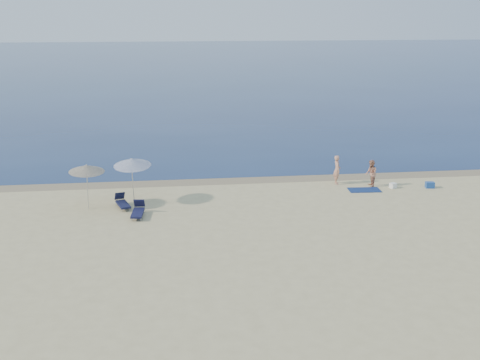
# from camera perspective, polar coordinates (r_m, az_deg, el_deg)

# --- Properties ---
(ground) EXTENTS (160.00, 160.00, 0.00)m
(ground) POSITION_cam_1_polar(r_m,az_deg,el_deg) (19.26, 15.50, -15.72)
(ground) COLOR #CBBD87
(ground) RESTS_ON ground
(sea) EXTENTS (240.00, 160.00, 0.01)m
(sea) POSITION_cam_1_polar(r_m,az_deg,el_deg) (115.65, -3.69, 10.98)
(sea) COLOR #0C1E48
(sea) RESTS_ON ground
(wet_sand_strip) EXTENTS (240.00, 1.60, 0.00)m
(wet_sand_strip) POSITION_cam_1_polar(r_m,az_deg,el_deg) (36.47, 4.05, 0.11)
(wet_sand_strip) COLOR #847254
(wet_sand_strip) RESTS_ON ground
(person_left) EXTENTS (0.44, 0.64, 1.70)m
(person_left) POSITION_cam_1_polar(r_m,az_deg,el_deg) (35.64, 9.18, 0.97)
(person_left) COLOR tan
(person_left) RESTS_ON ground
(person_right) EXTENTS (0.66, 0.82, 1.57)m
(person_right) POSITION_cam_1_polar(r_m,az_deg,el_deg) (35.42, 12.33, 0.61)
(person_right) COLOR tan
(person_right) RESTS_ON ground
(beach_towel) EXTENTS (1.84, 1.09, 0.03)m
(beach_towel) POSITION_cam_1_polar(r_m,az_deg,el_deg) (34.84, 11.71, -0.93)
(beach_towel) COLOR navy
(beach_towel) RESTS_ON ground
(white_bag) EXTENTS (0.44, 0.41, 0.30)m
(white_bag) POSITION_cam_1_polar(r_m,az_deg,el_deg) (35.60, 14.30, -0.51)
(white_bag) COLOR white
(white_bag) RESTS_ON ground
(blue_cooler) EXTENTS (0.52, 0.40, 0.34)m
(blue_cooler) POSITION_cam_1_polar(r_m,az_deg,el_deg) (36.21, 17.56, -0.45)
(blue_cooler) COLOR #1B4493
(blue_cooler) RESTS_ON ground
(umbrella_near) EXTENTS (2.19, 2.22, 2.55)m
(umbrella_near) POSITION_cam_1_polar(r_m,az_deg,el_deg) (31.80, -10.19, 1.65)
(umbrella_near) COLOR silver
(umbrella_near) RESTS_ON ground
(umbrella_far) EXTENTS (2.37, 2.38, 2.41)m
(umbrella_far) POSITION_cam_1_polar(r_m,az_deg,el_deg) (31.49, -14.34, 1.07)
(umbrella_far) COLOR silver
(umbrella_far) RESTS_ON ground
(lounger_left) EXTENTS (0.95, 1.63, 0.69)m
(lounger_left) POSITION_cam_1_polar(r_m,az_deg,el_deg) (31.71, -11.08, -2.13)
(lounger_left) COLOR #131736
(lounger_left) RESTS_ON ground
(lounger_right) EXTENTS (0.68, 1.68, 0.72)m
(lounger_right) POSITION_cam_1_polar(r_m,az_deg,el_deg) (30.25, -9.65, -2.92)
(lounger_right) COLOR #141739
(lounger_right) RESTS_ON ground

